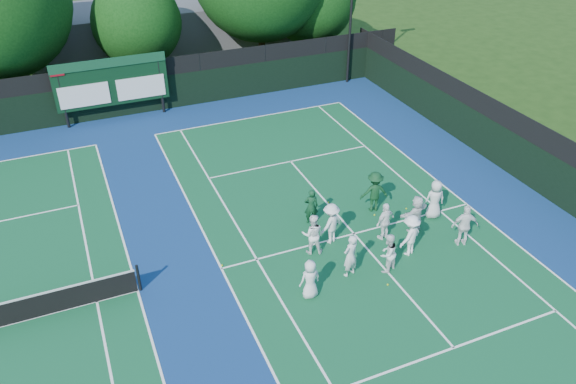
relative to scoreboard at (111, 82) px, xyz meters
name	(u,v)px	position (x,y,z in m)	size (l,w,h in m)	color
ground	(366,248)	(7.01, -15.59, -2.19)	(120.00, 120.00, 0.00)	#1E3C10
court_apron	(208,272)	(1.01, -14.59, -2.19)	(34.00, 32.00, 0.01)	navy
near_court	(354,234)	(7.01, -14.59, -2.18)	(11.05, 23.85, 0.01)	#11532D
back_fence	(131,91)	(1.01, 0.41, -0.83)	(34.00, 0.08, 3.00)	black
divider_fence_right	(537,161)	(16.01, -14.59, -0.83)	(0.08, 32.00, 3.00)	black
scoreboard	(111,82)	(0.00, 0.00, 0.00)	(6.00, 0.21, 3.55)	black
clubhouse	(169,33)	(5.01, 8.41, -0.19)	(18.00, 6.00, 4.00)	#545459
tree_c	(139,24)	(2.48, 3.99, 1.84)	(5.23, 5.23, 6.79)	black
tree_e	(312,0)	(13.74, 3.99, 2.18)	(5.90, 5.90, 7.47)	black
tennis_ball_0	(388,285)	(6.65, -17.72, -2.16)	(0.07, 0.07, 0.07)	#C1D519
tennis_ball_1	(406,209)	(9.90, -13.90, -2.16)	(0.07, 0.07, 0.07)	#C1D519
tennis_ball_3	(222,265)	(1.60, -14.45, -2.16)	(0.07, 0.07, 0.07)	#C1D519
tennis_ball_4	(328,202)	(7.07, -12.19, -2.16)	(0.07, 0.07, 0.07)	#C1D519
tennis_ball_5	(374,215)	(8.42, -13.79, -2.16)	(0.07, 0.07, 0.07)	#C1D519
player_front_0	(310,279)	(3.90, -17.13, -1.44)	(0.73, 0.48, 1.50)	white
player_front_1	(350,256)	(5.67, -16.67, -1.33)	(0.63, 0.41, 1.72)	silver
player_front_2	(388,253)	(7.02, -16.98, -1.41)	(0.76, 0.59, 1.56)	white
player_front_3	(410,235)	(8.30, -16.47, -1.34)	(1.09, 0.63, 1.69)	white
player_front_4	(465,226)	(10.52, -16.77, -1.31)	(1.03, 0.43, 1.75)	white
player_back_0	(312,234)	(4.99, -14.97, -1.36)	(0.81, 0.63, 1.67)	white
player_back_1	(331,224)	(5.92, -14.65, -1.34)	(1.10, 0.63, 1.70)	white
player_back_2	(385,221)	(7.95, -15.26, -1.39)	(0.94, 0.39, 1.61)	white
player_back_3	(416,214)	(9.35, -15.28, -1.40)	(1.47, 0.47, 1.58)	white
player_back_4	(435,199)	(10.58, -14.78, -1.34)	(0.84, 0.54, 1.71)	silver
coach_left	(311,206)	(5.77, -13.19, -1.41)	(0.57, 0.37, 1.56)	#103B20
coach_right	(374,192)	(8.57, -13.38, -1.29)	(1.17, 0.67, 1.81)	#0F3A1C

